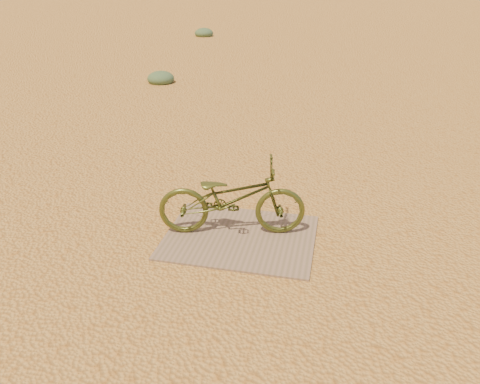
# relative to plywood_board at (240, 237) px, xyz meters

# --- Properties ---
(ground) EXTENTS (120.00, 120.00, 0.00)m
(ground) POSITION_rel_plywood_board_xyz_m (-0.11, 0.57, -0.01)
(ground) COLOR tan
(ground) RESTS_ON ground
(plywood_board) EXTENTS (1.58, 1.23, 0.02)m
(plywood_board) POSITION_rel_plywood_board_xyz_m (0.00, 0.00, 0.00)
(plywood_board) COLOR #7D6253
(plywood_board) RESTS_ON ground
(bicycle) EXTENTS (1.62, 0.85, 0.81)m
(bicycle) POSITION_rel_plywood_board_xyz_m (-0.10, 0.07, 0.42)
(bicycle) COLOR #434B1C
(bicycle) RESTS_ON plywood_board
(kale_a) EXTENTS (0.65, 0.65, 0.36)m
(kale_a) POSITION_rel_plywood_board_xyz_m (-3.45, 6.62, -0.01)
(kale_a) COLOR #4E6847
(kale_a) RESTS_ON ground
(kale_c) EXTENTS (0.74, 0.74, 0.41)m
(kale_c) POSITION_rel_plywood_board_xyz_m (-4.70, 14.62, -0.01)
(kale_c) COLOR #4E6847
(kale_c) RESTS_ON ground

